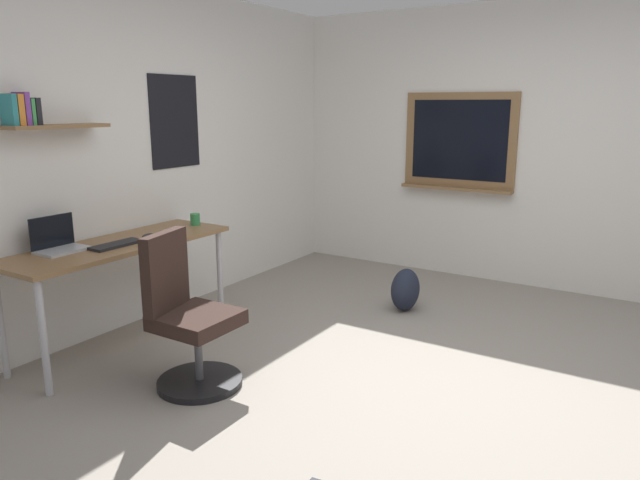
% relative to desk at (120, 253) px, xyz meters
% --- Properties ---
extents(ground_plane, '(5.20, 5.20, 0.00)m').
position_rel_desk_xyz_m(ground_plane, '(0.59, -2.09, -0.68)').
color(ground_plane, gray).
rests_on(ground_plane, ground).
extents(wall_back, '(5.00, 0.30, 2.60)m').
position_rel_desk_xyz_m(wall_back, '(0.59, 0.36, 0.62)').
color(wall_back, silver).
rests_on(wall_back, ground).
extents(wall_right, '(0.22, 5.00, 2.60)m').
position_rel_desk_xyz_m(wall_right, '(3.04, -2.06, 0.62)').
color(wall_right, silver).
rests_on(wall_right, ground).
extents(desk, '(1.65, 0.56, 0.75)m').
position_rel_desk_xyz_m(desk, '(0.00, 0.00, 0.00)').
color(desk, olive).
rests_on(desk, ground).
extents(office_chair, '(0.52, 0.53, 0.95)m').
position_rel_desk_xyz_m(office_chair, '(-0.21, -0.83, -0.27)').
color(office_chair, black).
rests_on(office_chair, ground).
extents(laptop, '(0.31, 0.21, 0.23)m').
position_rel_desk_xyz_m(laptop, '(-0.37, 0.14, 0.13)').
color(laptop, '#ADAFB5').
rests_on(laptop, desk).
extents(keyboard, '(0.37, 0.13, 0.02)m').
position_rel_desk_xyz_m(keyboard, '(-0.08, -0.07, 0.09)').
color(keyboard, black).
rests_on(keyboard, desk).
extents(computer_mouse, '(0.10, 0.06, 0.03)m').
position_rel_desk_xyz_m(computer_mouse, '(0.20, -0.07, 0.09)').
color(computer_mouse, '#262628').
rests_on(computer_mouse, desk).
extents(coffee_mug, '(0.08, 0.08, 0.09)m').
position_rel_desk_xyz_m(coffee_mug, '(0.72, -0.02, 0.12)').
color(coffee_mug, '#338C4C').
rests_on(coffee_mug, desk).
extents(backpack, '(0.32, 0.22, 0.36)m').
position_rel_desk_xyz_m(backpack, '(1.73, -1.40, -0.50)').
color(backpack, '#1E2333').
rests_on(backpack, ground).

